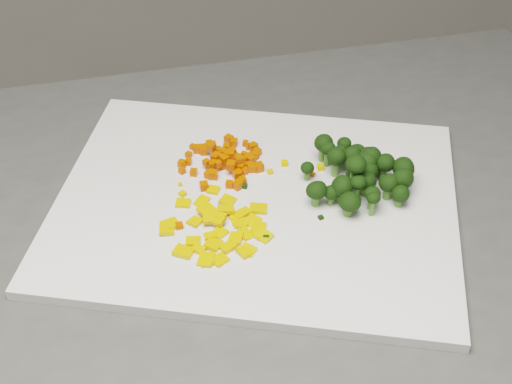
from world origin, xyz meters
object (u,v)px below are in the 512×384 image
object	(u,v)px
cutting_board	(256,202)
carrot_pile	(221,156)
pepper_pile	(217,220)
broccoli_pile	(352,169)

from	to	relation	value
cutting_board	carrot_pile	bearing A→B (deg)	108.22
carrot_pile	pepper_pile	bearing A→B (deg)	-105.92
pepper_pile	broccoli_pile	xyz separation A→B (m)	(0.17, 0.02, 0.02)
cutting_board	carrot_pile	xyz separation A→B (m)	(-0.02, 0.07, 0.02)
carrot_pile	pepper_pile	distance (m)	0.11
cutting_board	carrot_pile	distance (m)	0.08
cutting_board	pepper_pile	bearing A→B (deg)	-149.04
pepper_pile	cutting_board	bearing A→B (deg)	30.96
pepper_pile	carrot_pile	bearing A→B (deg)	74.08
cutting_board	carrot_pile	size ratio (longest dim) A/B	4.50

